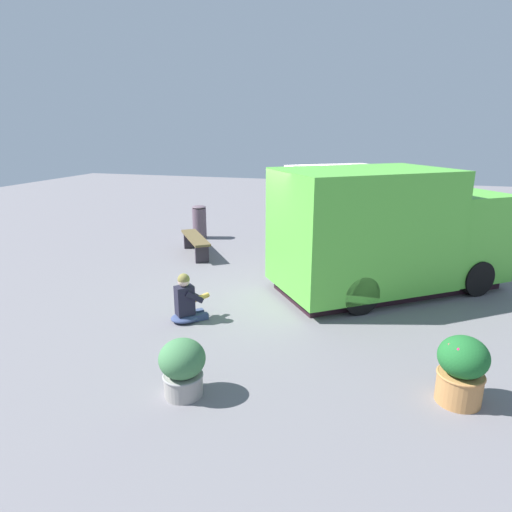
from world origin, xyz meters
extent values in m
plane|color=slate|center=(0.00, 0.00, 0.00)|extent=(40.00, 40.00, 0.00)
cube|color=#58BD3D|center=(0.13, 1.01, 1.36)|extent=(3.67, 3.91, 2.32)
cube|color=#58BD3D|center=(-1.27, 2.90, 1.09)|extent=(2.47, 2.35, 1.79)
cube|color=black|center=(-1.68, 3.45, 1.41)|extent=(1.38, 1.04, 0.68)
cube|color=black|center=(-0.73, 0.37, 1.50)|extent=(1.10, 1.47, 0.81)
cube|color=silver|center=(-0.96, 0.20, 2.48)|extent=(1.66, 1.94, 0.03)
cube|color=black|center=(-0.29, 1.58, 0.10)|extent=(4.03, 4.60, 0.20)
cylinder|color=black|center=(-0.40, 3.31, 0.36)|extent=(0.61, 0.71, 0.73)
cylinder|color=black|center=(-1.92, 2.18, 0.36)|extent=(0.61, 0.71, 0.73)
cylinder|color=black|center=(1.24, 1.11, 0.36)|extent=(0.61, 0.71, 0.73)
cylinder|color=black|center=(-0.28, -0.03, 0.36)|extent=(0.61, 0.71, 0.73)
ellipsoid|color=#37456F|center=(2.45, -1.80, 0.06)|extent=(0.68, 0.68, 0.13)
cube|color=#37456F|center=(2.37, -1.59, 0.06)|extent=(0.34, 0.33, 0.11)
cube|color=#37456F|center=(2.23, -1.73, 0.06)|extent=(0.34, 0.33, 0.11)
cube|color=#201F2F|center=(2.45, -1.80, 0.39)|extent=(0.38, 0.37, 0.52)
sphere|color=beige|center=(2.45, -1.80, 0.75)|extent=(0.21, 0.21, 0.21)
sphere|color=olive|center=(2.45, -1.80, 0.77)|extent=(0.21, 0.21, 0.21)
cube|color=#201F2F|center=(2.41, -1.64, 0.46)|extent=(0.31, 0.30, 0.27)
cube|color=#201F2F|center=(2.28, -1.77, 0.46)|extent=(0.31, 0.30, 0.27)
cylinder|color=#E5B34B|center=(2.22, -1.59, 0.38)|extent=(0.34, 0.22, 0.09)
cube|color=#679C51|center=(2.22, -1.59, 0.40)|extent=(0.28, 0.16, 0.02)
cylinder|color=#B97F47|center=(3.69, 2.49, 0.20)|extent=(0.55, 0.55, 0.39)
torus|color=#BA7C44|center=(3.69, 2.49, 0.38)|extent=(0.57, 0.57, 0.04)
ellipsoid|color=#1E662B|center=(3.69, 2.49, 0.62)|extent=(0.60, 0.60, 0.51)
sphere|color=#ED274F|center=(3.76, 2.32, 0.77)|extent=(0.07, 0.07, 0.07)
sphere|color=#DB1550|center=(3.93, 2.47, 0.68)|extent=(0.07, 0.07, 0.07)
sphere|color=#E02646|center=(3.59, 2.30, 0.74)|extent=(0.06, 0.06, 0.06)
sphere|color=#E81650|center=(3.85, 2.40, 0.77)|extent=(0.08, 0.08, 0.08)
sphere|color=#DC124C|center=(3.88, 2.34, 0.68)|extent=(0.06, 0.06, 0.06)
cylinder|color=gray|center=(4.52, -0.85, 0.14)|extent=(0.49, 0.49, 0.29)
torus|color=gray|center=(4.52, -0.85, 0.27)|extent=(0.52, 0.52, 0.04)
ellipsoid|color=#417949|center=(4.52, -0.85, 0.51)|extent=(0.59, 0.59, 0.50)
sphere|color=purple|center=(4.31, -0.81, 0.63)|extent=(0.08, 0.08, 0.08)
sphere|color=#894CA4|center=(4.49, -1.08, 0.60)|extent=(0.05, 0.05, 0.05)
sphere|color=#96489A|center=(4.45, -1.03, 0.65)|extent=(0.07, 0.07, 0.07)
cube|color=brown|center=(-1.51, -3.36, 0.48)|extent=(1.75, 1.43, 0.06)
cube|color=#2C242F|center=(-0.91, -2.92, 0.22)|extent=(0.27, 0.32, 0.45)
cube|color=#2C242F|center=(-2.12, -3.80, 0.22)|extent=(0.27, 0.32, 0.45)
cylinder|color=#5C4856|center=(-3.33, -4.03, 0.46)|extent=(0.42, 0.42, 0.93)
ellipsoid|color=#63515B|center=(-3.33, -4.03, 0.97)|extent=(0.43, 0.43, 0.09)
camera|label=1|loc=(9.04, 1.46, 3.28)|focal=31.24mm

